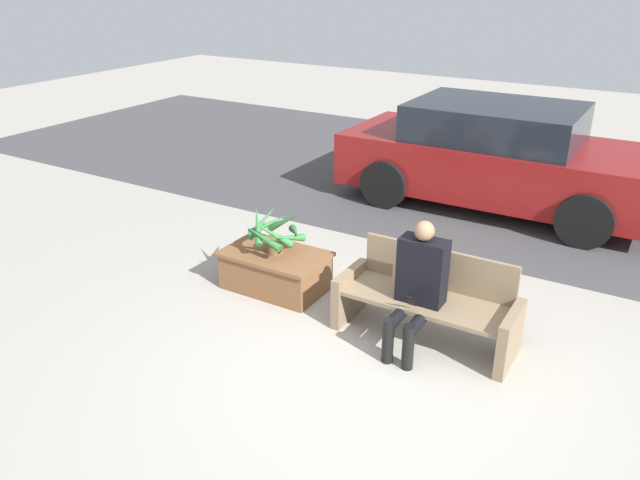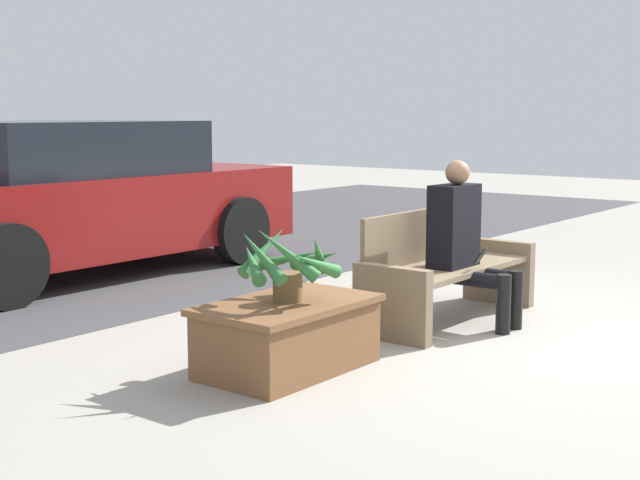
% 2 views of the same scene
% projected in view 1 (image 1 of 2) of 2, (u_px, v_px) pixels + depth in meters
% --- Properties ---
extents(ground_plane, '(30.00, 30.00, 0.00)m').
position_uv_depth(ground_plane, '(373.00, 369.00, 5.43)').
color(ground_plane, '#9E998E').
extents(road_surface, '(20.00, 6.00, 0.01)m').
position_uv_depth(road_surface, '(530.00, 190.00, 9.73)').
color(road_surface, '#424244').
rests_on(road_surface, ground_plane).
extents(bench, '(1.67, 0.60, 0.82)m').
position_uv_depth(bench, '(428.00, 301.00, 5.76)').
color(bench, '#7A664C').
rests_on(bench, ground_plane).
extents(person_seated, '(0.43, 0.62, 1.21)m').
position_uv_depth(person_seated, '(418.00, 282.00, 5.53)').
color(person_seated, black).
rests_on(person_seated, ground_plane).
extents(planter_box, '(1.11, 0.68, 0.43)m').
position_uv_depth(planter_box, '(276.00, 269.00, 6.69)').
color(planter_box, brown).
rests_on(planter_box, ground_plane).
extents(potted_plant, '(0.68, 0.65, 0.49)m').
position_uv_depth(potted_plant, '(274.00, 232.00, 6.51)').
color(potted_plant, brown).
rests_on(potted_plant, planter_box).
extents(parked_car, '(4.37, 1.98, 1.47)m').
position_uv_depth(parked_car, '(498.00, 156.00, 8.83)').
color(parked_car, maroon).
rests_on(parked_car, ground_plane).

